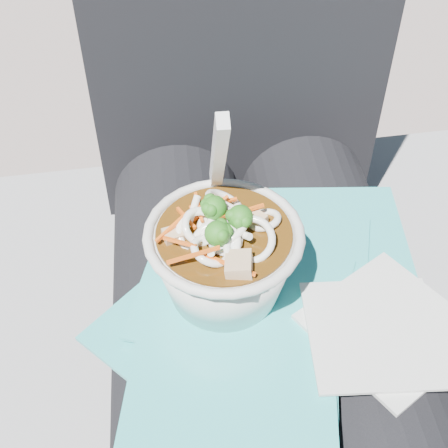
{
  "coord_description": "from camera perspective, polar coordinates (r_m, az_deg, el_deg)",
  "views": [
    {
      "loc": [
        -0.09,
        -0.37,
        1.1
      ],
      "look_at": [
        -0.05,
        -0.01,
        0.73
      ],
      "focal_mm": 50.0,
      "sensor_mm": 36.0,
      "label": 1
    }
  ],
  "objects": [
    {
      "name": "napkins",
      "position": [
        0.56,
        14.38,
        -9.26
      ],
      "size": [
        0.17,
        0.17,
        0.01
      ],
      "color": "silver",
      "rests_on": "plastic_bag"
    },
    {
      "name": "plastic_bag",
      "position": [
        0.58,
        3.23,
        -6.62
      ],
      "size": [
        0.33,
        0.33,
        0.02
      ],
      "color": "#29ADAE",
      "rests_on": "lap"
    },
    {
      "name": "lap",
      "position": [
        0.66,
        3.96,
        -10.16
      ],
      "size": [
        0.32,
        0.48,
        0.16
      ],
      "color": "black",
      "rests_on": "stone_ledge"
    },
    {
      "name": "udon_bowl",
      "position": [
        0.54,
        -0.02,
        -2.7
      ],
      "size": [
        0.16,
        0.16,
        0.19
      ],
      "color": "silver",
      "rests_on": "plastic_bag"
    },
    {
      "name": "person_body",
      "position": [
        0.7,
        2.86,
        -3.06
      ],
      "size": [
        0.34,
        0.94,
        1.02
      ],
      "color": "black",
      "rests_on": "ground"
    },
    {
      "name": "stone_ledge",
      "position": [
        1.01,
        1.68,
        -13.28
      ],
      "size": [
        1.03,
        0.56,
        0.47
      ],
      "primitive_type": "cube",
      "rotation": [
        0.0,
        0.0,
        0.06
      ],
      "color": "gray",
      "rests_on": "ground"
    }
  ]
}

